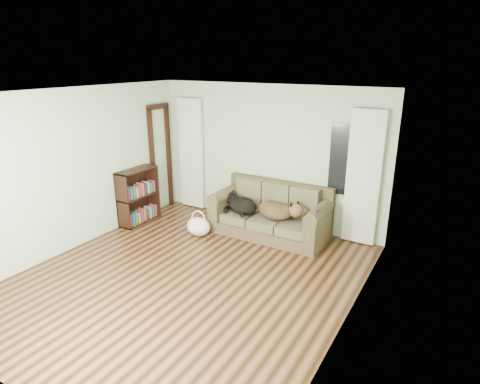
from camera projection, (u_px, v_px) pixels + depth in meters
The scene contains 15 objects.
floor at pixel (188, 278), 5.80m from camera, with size 5.00×5.00×0.00m, color black.
ceiling at pixel (179, 94), 4.98m from camera, with size 5.00×5.00×0.00m, color white.
wall_back at pixel (267, 156), 7.43m from camera, with size 4.50×0.04×2.60m, color #B3C3A4.
wall_left at pixel (73, 170), 6.47m from camera, with size 0.04×5.00×2.60m, color #B3C3A4.
wall_right at pixel (350, 227), 4.31m from camera, with size 0.04×5.00×2.60m, color #B3C3A4.
curtain_left at pixel (191, 154), 8.23m from camera, with size 0.55×0.08×2.25m, color silver.
curtain_right at pixel (363, 179), 6.55m from camera, with size 0.55×0.08×2.25m, color silver.
window_pane at pixel (344, 160), 6.68m from camera, with size 0.50×0.03×1.20m, color black.
door_casing at pixel (161, 160), 8.20m from camera, with size 0.07×0.60×2.10m, color black.
sofa at pixel (270, 211), 7.11m from camera, with size 2.04×0.88×0.84m, color #302821.
dog_black_lab at pixel (241, 205), 7.29m from camera, with size 0.66×0.46×0.28m, color black.
dog_shepherd at pixel (278, 211), 7.00m from camera, with size 0.69×0.48×0.30m, color black.
tv_remote at pixel (319, 209), 6.40m from camera, with size 0.05×0.18×0.02m, color black.
tote_bag at pixel (199, 227), 7.16m from camera, with size 0.45×0.35×0.32m, color silver.
bookshelf at pixel (138, 197), 7.65m from camera, with size 0.32×0.84×1.06m, color black.
Camera 1 is at (3.24, -4.02, 3.02)m, focal length 30.00 mm.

